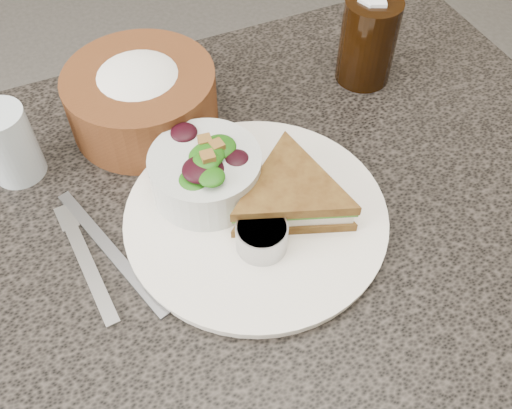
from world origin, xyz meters
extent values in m
cube|color=black|center=(0.00, 0.00, 0.38)|extent=(1.00, 0.70, 0.75)
cylinder|color=white|center=(0.02, -0.01, 0.76)|extent=(0.31, 0.31, 0.01)
cylinder|color=#9E9FA2|center=(0.01, -0.06, 0.78)|extent=(0.08, 0.08, 0.04)
cone|color=orange|center=(0.01, 0.04, 0.78)|extent=(0.08, 0.08, 0.03)
cube|color=#9E9E9E|center=(-0.18, 0.00, 0.75)|extent=(0.03, 0.16, 0.00)
cube|color=gray|center=(-0.15, 0.01, 0.75)|extent=(0.08, 0.21, 0.00)
cylinder|color=silver|center=(-0.23, 0.18, 0.80)|extent=(0.07, 0.07, 0.10)
camera|label=1|loc=(-0.15, -0.39, 1.30)|focal=40.00mm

